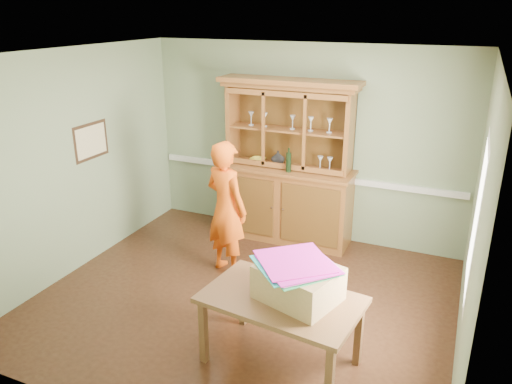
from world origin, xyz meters
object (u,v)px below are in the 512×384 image
at_px(dining_table, 281,306).
at_px(person, 226,209).
at_px(china_hutch, 286,185).
at_px(cardboard_box, 298,283).

xyz_separation_m(dining_table, person, (-1.23, 1.36, 0.23)).
xyz_separation_m(china_hutch, person, (-0.32, -1.21, 0.05)).
bearing_deg(china_hutch, cardboard_box, -67.38).
bearing_deg(china_hutch, dining_table, -70.40).
bearing_deg(dining_table, person, 139.02).
xyz_separation_m(cardboard_box, person, (-1.37, 1.31, -0.01)).
xyz_separation_m(china_hutch, cardboard_box, (1.05, -2.52, 0.06)).
relative_size(china_hutch, cardboard_box, 3.38).
bearing_deg(china_hutch, person, -104.75).
height_order(dining_table, person, person).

